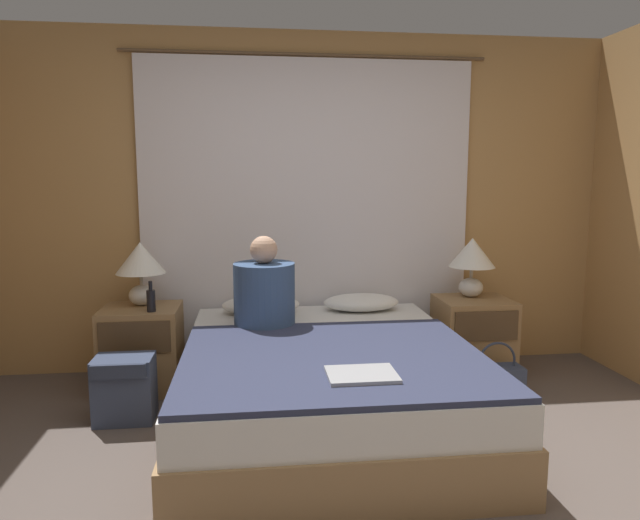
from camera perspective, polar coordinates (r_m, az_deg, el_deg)
wall_back at (r=4.33m, az=-1.31°, el=5.69°), size 4.67×0.06×2.50m
curtain_panel at (r=4.27m, az=-1.22°, el=4.48°), size 2.65×0.03×2.33m
bed at (r=3.42m, az=0.62°, el=-12.36°), size 1.65×2.04×0.48m
nightstand_left at (r=4.12m, az=-17.36°, el=-8.42°), size 0.51×0.47×0.57m
nightstand_right at (r=4.35m, az=15.05°, el=-7.44°), size 0.51×0.47×0.57m
lamp_left at (r=4.07m, az=-17.51°, el=-0.34°), size 0.33×0.33×0.44m
lamp_right at (r=4.30m, az=14.96°, el=0.21°), size 0.33×0.33×0.44m
pillow_left at (r=4.09m, az=-5.93°, el=-4.49°), size 0.55×0.33×0.12m
pillow_right at (r=4.16m, az=4.15°, el=-4.24°), size 0.55×0.33×0.12m
blanket_on_bed at (r=3.05m, az=1.38°, el=-9.76°), size 1.59×1.38×0.03m
person_left_in_bed at (r=3.67m, az=-5.59°, el=-3.20°), size 0.39×0.39×0.59m
beer_bottle_on_left_stand at (r=3.89m, az=-16.54°, el=-3.84°), size 0.06×0.06×0.20m
laptop_on_bed at (r=2.74m, az=4.19°, el=-11.35°), size 0.33×0.25×0.02m
backpack_on_floor at (r=3.66m, az=-18.97°, el=-11.73°), size 0.34×0.28×0.39m
handbag_on_floor at (r=4.03m, az=17.20°, el=-11.37°), size 0.35×0.17×0.37m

